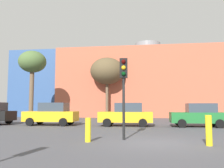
# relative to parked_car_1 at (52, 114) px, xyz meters

# --- Properties ---
(ground_plane) EXTENTS (200.00, 200.00, 0.00)m
(ground_plane) POSITION_rel_parked_car_1_xyz_m (7.68, -8.12, -0.88)
(ground_plane) COLOR #47474C
(building_backdrop) EXTENTS (40.16, 13.98, 11.57)m
(building_backdrop) POSITION_rel_parked_car_1_xyz_m (7.99, 19.77, 3.94)
(building_backdrop) COLOR #B2563D
(building_backdrop) RESTS_ON ground_plane
(parked_car_1) EXTENTS (4.10, 2.01, 1.78)m
(parked_car_1) POSITION_rel_parked_car_1_xyz_m (0.00, 0.00, 0.00)
(parked_car_1) COLOR gold
(parked_car_1) RESTS_ON ground_plane
(parked_car_2) EXTENTS (4.03, 1.98, 1.75)m
(parked_car_2) POSITION_rel_parked_car_1_xyz_m (5.93, -0.00, -0.01)
(parked_car_2) COLOR gold
(parked_car_2) RESTS_ON ground_plane
(parked_car_3) EXTENTS (3.94, 1.93, 1.71)m
(parked_car_3) POSITION_rel_parked_car_1_xyz_m (11.21, 0.00, -0.03)
(parked_car_3) COLOR #1E662D
(parked_car_3) RESTS_ON ground_plane
(traffic_light_island) EXTENTS (0.38, 0.38, 3.69)m
(traffic_light_island) POSITION_rel_parked_car_1_xyz_m (6.34, -7.45, 1.83)
(traffic_light_island) COLOR black
(traffic_light_island) RESTS_ON ground_plane
(bare_tree_0) EXTENTS (3.03, 3.03, 7.66)m
(bare_tree_0) POSITION_rel_parked_car_1_xyz_m (-5.02, 6.58, 5.37)
(bare_tree_0) COLOR brown
(bare_tree_0) RESTS_ON ground_plane
(bare_tree_1) EXTENTS (4.31, 4.31, 7.72)m
(bare_tree_1) POSITION_rel_parked_car_1_xyz_m (2.63, 11.69, 5.08)
(bare_tree_1) COLOR brown
(bare_tree_1) RESTS_ON ground_plane
(bollard_yellow_0) EXTENTS (0.24, 0.24, 1.01)m
(bollard_yellow_0) POSITION_rel_parked_car_1_xyz_m (4.89, -8.25, -0.38)
(bollard_yellow_0) COLOR yellow
(bollard_yellow_0) RESTS_ON ground_plane
(bollard_yellow_1) EXTENTS (0.24, 0.24, 1.15)m
(bollard_yellow_1) POSITION_rel_parked_car_1_xyz_m (9.69, -8.61, -0.31)
(bollard_yellow_1) COLOR yellow
(bollard_yellow_1) RESTS_ON ground_plane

